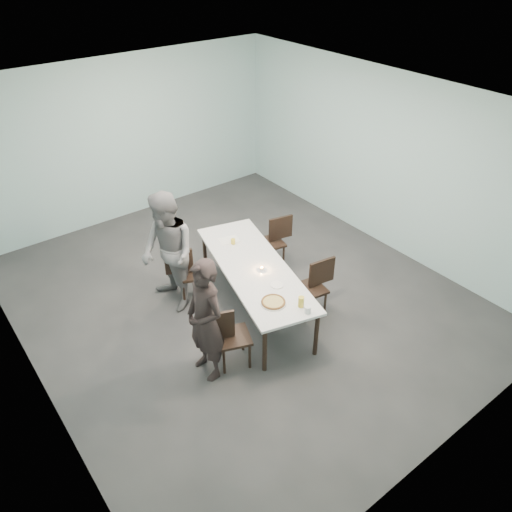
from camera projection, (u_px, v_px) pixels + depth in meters
ground at (239, 297)px, 7.74m from camera, size 7.00×7.00×0.00m
room_shell at (237, 178)px, 6.61m from camera, size 6.02×7.02×3.01m
table at (254, 270)px, 7.16m from camera, size 1.53×2.74×0.75m
chair_near_left at (227, 334)px, 6.33m from camera, size 0.65×0.54×0.87m
chair_far_left at (187, 270)px, 7.48m from camera, size 0.65×0.56×0.87m
chair_near_right at (315, 283)px, 7.21m from camera, size 0.64×0.48×0.87m
chair_far_right at (274, 238)px, 8.24m from camera, size 0.64×0.50×0.87m
diner_near at (205, 321)px, 6.01m from camera, size 0.43×0.64×1.70m
diner_far at (168, 253)px, 7.11m from camera, size 0.72×0.91×1.84m
pizza at (273, 302)px, 6.44m from camera, size 0.34×0.34×0.04m
side_plate at (277, 285)px, 6.76m from camera, size 0.18×0.18×0.01m
beer_glass at (301, 302)px, 6.35m from camera, size 0.08×0.08×0.15m
water_tumbler at (307, 309)px, 6.27m from camera, size 0.08×0.08×0.09m
tealight at (262, 269)px, 7.05m from camera, size 0.06×0.06×0.05m
amber_tumbler at (233, 241)px, 7.61m from camera, size 0.07×0.07×0.08m
menu at (229, 240)px, 7.71m from camera, size 0.35×0.29×0.01m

